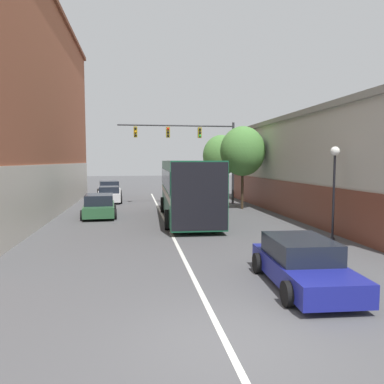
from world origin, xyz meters
The scene contains 12 objects.
ground_plane centered at (0.00, 0.00, 0.00)m, with size 160.00×160.00×0.00m, color #4C4C4F.
lane_center_line centered at (0.00, 13.12, 0.00)m, with size 0.14×38.24×0.01m.
building_right_storefront centered at (12.44, 15.89, 3.21)m, with size 10.36×23.68×6.17m.
bus centered at (1.36, 14.84, 1.91)m, with size 3.22×10.51×3.41m.
hatchback_foreground centered at (2.83, 2.86, 0.61)m, with size 2.18×4.36×1.28m.
parked_car_left_near centered at (-3.83, 16.70, 0.65)m, with size 2.24×4.46×1.37m.
parked_car_left_mid centered at (-4.19, 30.64, 0.68)m, with size 2.55×4.28×1.45m.
parked_car_left_far centered at (-3.80, 24.60, 0.64)m, with size 2.26×4.08×1.33m.
traffic_signal_gantry centered at (2.97, 22.22, 4.80)m, with size 9.03×0.36×6.40m.
street_lamp centered at (6.79, 8.36, 2.71)m, with size 0.39×0.39×4.01m.
street_tree_near centered at (5.84, 19.01, 4.07)m, with size 3.16×2.85×5.82m.
street_tree_far centered at (6.61, 28.91, 3.92)m, with size 3.57×3.21×5.89m.
Camera 1 is at (-1.64, -6.54, 3.39)m, focal length 35.00 mm.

